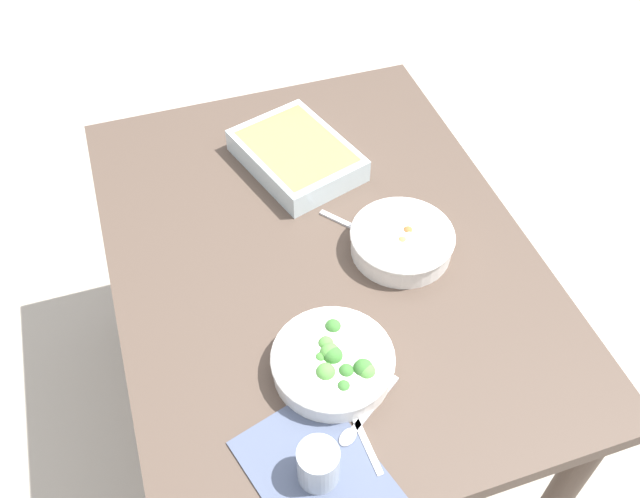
# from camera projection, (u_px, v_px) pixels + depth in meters

# --- Properties ---
(ground_plane) EXTENTS (6.00, 6.00, 0.00)m
(ground_plane) POSITION_uv_depth(u_px,v_px,m) (320.00, 412.00, 2.07)
(ground_plane) COLOR #B2A899
(dining_table) EXTENTS (1.20, 0.90, 0.74)m
(dining_table) POSITION_uv_depth(u_px,v_px,m) (320.00, 275.00, 1.58)
(dining_table) COLOR #4C3D33
(dining_table) RESTS_ON ground_plane
(placemat) EXTENTS (0.33, 0.27, 0.00)m
(placemat) POSITION_uv_depth(u_px,v_px,m) (318.00, 475.00, 1.17)
(placemat) COLOR #4C5670
(placemat) RESTS_ON dining_table
(stew_bowl) EXTENTS (0.23, 0.23, 0.06)m
(stew_bowl) POSITION_uv_depth(u_px,v_px,m) (402.00, 241.00, 1.48)
(stew_bowl) COLOR white
(stew_bowl) RESTS_ON dining_table
(broccoli_bowl) EXTENTS (0.23, 0.23, 0.07)m
(broccoli_bowl) POSITION_uv_depth(u_px,v_px,m) (333.00, 362.00, 1.28)
(broccoli_bowl) COLOR white
(broccoli_bowl) RESTS_ON dining_table
(baking_dish) EXTENTS (0.35, 0.30, 0.06)m
(baking_dish) POSITION_uv_depth(u_px,v_px,m) (297.00, 154.00, 1.67)
(baking_dish) COLOR silver
(baking_dish) RESTS_ON dining_table
(drink_cup) EXTENTS (0.07, 0.07, 0.08)m
(drink_cup) POSITION_uv_depth(u_px,v_px,m) (318.00, 466.00, 1.14)
(drink_cup) COLOR #B2BCC6
(drink_cup) RESTS_ON dining_table
(spoon_by_stew) EXTENTS (0.15, 0.12, 0.01)m
(spoon_by_stew) POSITION_uv_depth(u_px,v_px,m) (363.00, 231.00, 1.54)
(spoon_by_stew) COLOR silver
(spoon_by_stew) RESTS_ON dining_table
(spoon_by_broccoli) EXTENTS (0.18, 0.03, 0.01)m
(spoon_by_broccoli) POSITION_uv_depth(u_px,v_px,m) (355.00, 418.00, 1.24)
(spoon_by_broccoli) COLOR silver
(spoon_by_broccoli) RESTS_ON dining_table
(spoon_spare) EXTENTS (0.11, 0.16, 0.01)m
(spoon_spare) POSITION_uv_depth(u_px,v_px,m) (361.00, 420.00, 1.23)
(spoon_spare) COLOR silver
(spoon_spare) RESTS_ON dining_table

